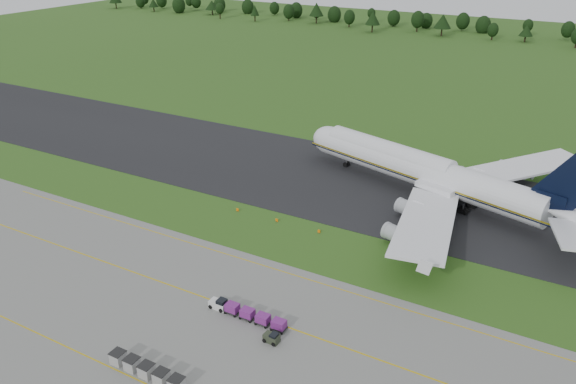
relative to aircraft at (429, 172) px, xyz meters
The scene contains 10 objects.
ground 34.30m from the aircraft, 118.54° to the right, with size 600.00×600.00×0.00m, color #2B5318.
apron 65.99m from the aircraft, 104.24° to the right, with size 300.00×52.00×0.06m, color slate.
taxiway 17.14m from the aircraft, behind, with size 300.00×40.00×0.08m, color black.
apron_markings 59.24m from the aircraft, 105.92° to the right, with size 300.00×30.20×0.01m.
tree_line 191.56m from the aircraft, 92.79° to the left, with size 527.33×22.57×11.62m.
aircraft is the anchor object (origin of this frame).
baggage_train 54.15m from the aircraft, 101.81° to the right, with size 12.73×1.63×1.57m.
utility_cart 55.93m from the aircraft, 95.33° to the right, with size 2.19×1.49×1.17m.
uld_row 70.49m from the aircraft, 102.87° to the right, with size 11.35×1.75×1.72m.
edge_markers 33.70m from the aircraft, 130.87° to the right, with size 18.53×0.30×0.60m.
Camera 1 is at (42.14, -77.48, 51.29)m, focal length 35.00 mm.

